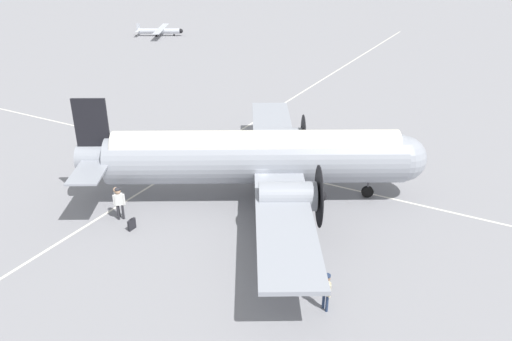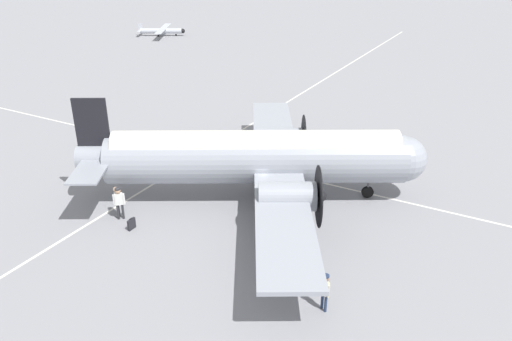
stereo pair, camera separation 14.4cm
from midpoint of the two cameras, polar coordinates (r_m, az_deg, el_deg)
name	(u,v)px [view 1 (the left image)]	position (r m, az deg, el deg)	size (l,w,h in m)	color
ground_plane	(256,198)	(29.24, -0.14, -3.14)	(300.00, 300.00, 0.00)	gray
apron_line_eastwest	(168,175)	(32.48, -10.13, -0.51)	(120.00, 0.16, 0.01)	silver
apron_line_northsouth	(283,174)	(32.18, 3.03, -0.37)	(0.16, 120.00, 0.01)	silver
airliner_main	(264,157)	(28.10, 0.77, 1.56)	(20.96, 18.68, 6.08)	#9399A3
crew_foreground	(326,288)	(20.77, 7.83, -13.16)	(0.40, 0.50, 1.73)	navy
passenger_boarding	(117,199)	(27.97, -15.77, -3.10)	(0.39, 0.50, 1.75)	#2D2D33
ramp_agent	(119,200)	(27.57, -15.54, -3.28)	(0.46, 0.50, 1.86)	#2D2D33
suitcase_near_door	(132,224)	(26.90, -14.16, -5.99)	(0.52, 0.12, 0.64)	#232328
light_aircraft_distant	(160,31)	(80.06, -10.92, 15.42)	(8.79, 6.92, 1.86)	#B7BCC6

